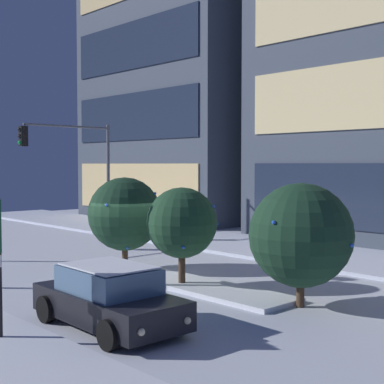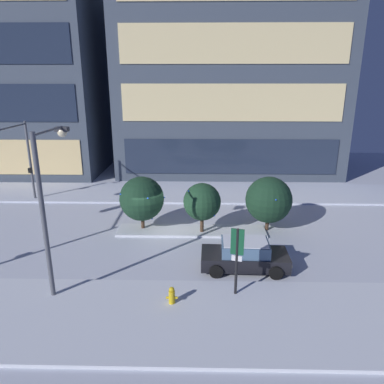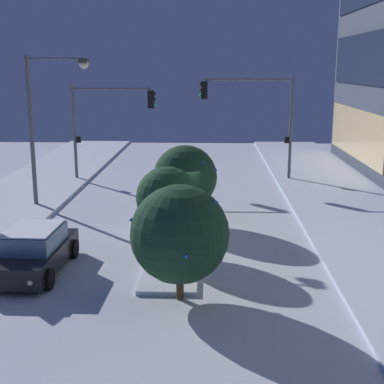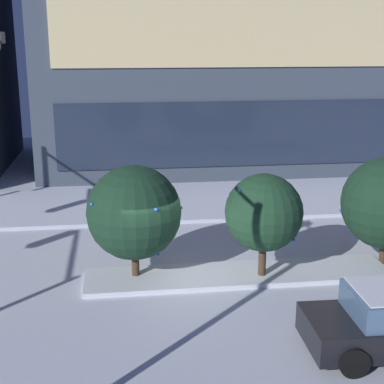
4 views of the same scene
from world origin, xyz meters
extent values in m
plane|color=silver|center=(0.00, 0.00, 0.00)|extent=(52.00, 52.00, 0.00)
cube|color=silver|center=(0.00, 8.09, 0.07)|extent=(52.00, 5.20, 0.14)
cube|color=silver|center=(2.14, 0.37, 0.07)|extent=(9.00, 1.80, 0.14)
cube|color=#424C5B|center=(-14.17, 16.47, 9.38)|extent=(13.95, 10.70, 18.75)
cube|color=#F2D18C|center=(-14.17, 11.09, 2.34)|extent=(12.56, 0.10, 3.13)
cube|color=#232D42|center=(-14.17, 11.09, 7.03)|extent=(12.56, 0.10, 3.13)
cube|color=#232D42|center=(-14.17, 11.09, 11.72)|extent=(12.56, 0.10, 3.13)
cube|color=black|center=(4.83, -4.09, 0.53)|extent=(4.26, 1.93, 0.66)
cube|color=slate|center=(4.83, -4.09, 1.14)|extent=(2.32, 1.69, 0.60)
cube|color=white|center=(4.83, -4.09, 1.47)|extent=(2.15, 1.58, 0.04)
sphere|color=#F9E5B2|center=(6.97, -3.53, 0.50)|extent=(0.16, 0.16, 0.16)
sphere|color=#F9E5B2|center=(6.94, -4.76, 0.50)|extent=(0.16, 0.16, 0.16)
cylinder|color=black|center=(6.24, -3.22, 0.33)|extent=(0.67, 0.24, 0.66)
cylinder|color=black|center=(6.19, -5.03, 0.33)|extent=(0.67, 0.24, 0.66)
cylinder|color=black|center=(3.47, -3.14, 0.33)|extent=(0.67, 0.24, 0.66)
cylinder|color=black|center=(3.42, -4.95, 0.33)|extent=(0.67, 0.24, 0.66)
cylinder|color=#565960|center=(-10.17, 6.29, 3.03)|extent=(0.18, 0.18, 6.05)
cylinder|color=#565960|center=(-10.17, 3.78, 5.85)|extent=(0.12, 5.03, 0.12)
cube|color=black|center=(-10.17, 1.27, 5.25)|extent=(0.32, 0.36, 1.00)
sphere|color=black|center=(-10.17, 1.08, 5.57)|extent=(0.20, 0.20, 0.20)
sphere|color=black|center=(-10.17, 1.08, 5.25)|extent=(0.20, 0.20, 0.20)
sphere|color=green|center=(-10.17, 1.08, 4.93)|extent=(0.20, 0.20, 0.20)
cube|color=black|center=(-10.17, 6.07, 2.40)|extent=(0.20, 0.24, 0.36)
cylinder|color=#473323|center=(2.77, 0.12, 0.54)|extent=(0.22, 0.22, 1.09)
sphere|color=#1E4228|center=(2.77, 0.12, 2.04)|extent=(2.23, 2.23, 2.23)
sphere|color=blue|center=(3.27, 1.06, 2.38)|extent=(0.10, 0.10, 0.10)
sphere|color=blue|center=(3.42, 1.03, 1.98)|extent=(0.10, 0.10, 0.10)
sphere|color=blue|center=(1.98, -0.19, 2.78)|extent=(0.10, 0.10, 0.10)
sphere|color=blue|center=(3.55, 0.73, 2.56)|extent=(0.10, 0.10, 0.10)
sphere|color=blue|center=(1.86, 0.72, 2.30)|extent=(0.10, 0.10, 0.10)
sphere|color=blue|center=(1.92, 0.74, 2.45)|extent=(0.10, 0.10, 0.10)
sphere|color=blue|center=(3.48, -0.47, 1.40)|extent=(0.10, 0.10, 0.10)
cylinder|color=#473323|center=(6.80, 0.79, 0.38)|extent=(0.22, 0.22, 0.76)
sphere|color=#193823|center=(6.80, 0.79, 1.96)|extent=(2.82, 2.82, 2.82)
sphere|color=blue|center=(5.60, 1.44, 1.58)|extent=(0.10, 0.10, 0.10)
sphere|color=blue|center=(8.20, 1.03, 1.80)|extent=(0.10, 0.10, 0.10)
sphere|color=blue|center=(6.60, 1.43, 0.71)|extent=(0.10, 0.10, 0.10)
sphere|color=blue|center=(6.97, 1.82, 2.93)|extent=(0.10, 0.10, 0.10)
sphere|color=blue|center=(6.94, -0.55, 2.41)|extent=(0.10, 0.10, 0.10)
cylinder|color=#473323|center=(-0.88, 0.58, 0.45)|extent=(0.22, 0.22, 0.90)
sphere|color=#193823|center=(-0.88, 0.58, 2.04)|extent=(2.70, 2.70, 2.70)
sphere|color=blue|center=(-0.25, 0.23, 0.89)|extent=(0.10, 0.10, 0.10)
sphere|color=blue|center=(-2.02, 0.00, 2.50)|extent=(0.10, 0.10, 0.10)
sphere|color=blue|center=(0.48, 0.73, 2.09)|extent=(0.10, 0.10, 0.10)
sphere|color=blue|center=(-0.64, 1.88, 2.40)|extent=(0.10, 0.10, 0.10)
sphere|color=blue|center=(-0.04, 1.34, 2.81)|extent=(0.10, 0.10, 0.10)
sphere|color=blue|center=(-0.33, -0.59, 2.47)|extent=(0.10, 0.10, 0.10)
camera|label=1|loc=(15.72, -11.60, 3.87)|focal=52.35mm
camera|label=2|loc=(2.61, -19.96, 8.89)|focal=33.66mm
camera|label=3|loc=(21.35, 1.63, 6.57)|focal=50.62mm
camera|label=4|loc=(-1.28, -14.86, 6.83)|focal=53.27mm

